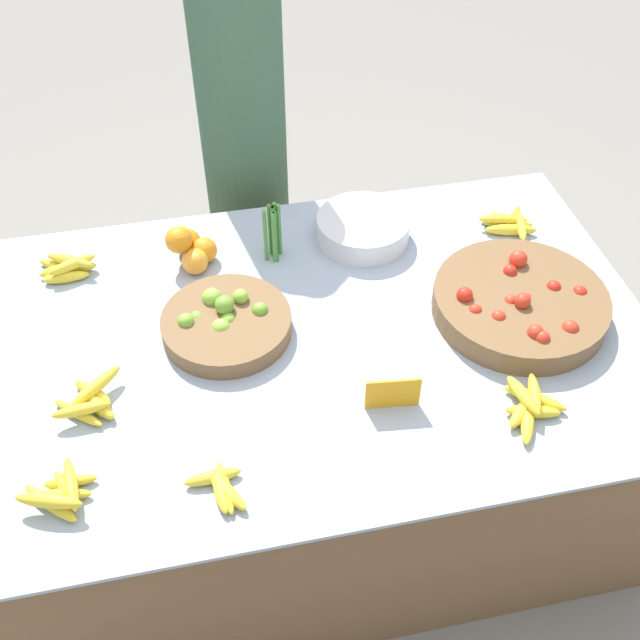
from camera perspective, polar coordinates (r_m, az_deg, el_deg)
The scene contains 15 objects.
ground_plane at distance 2.57m, azimuth 0.00°, elevation -11.86°, with size 12.00×12.00×0.00m, color gray.
market_table at distance 2.29m, azimuth 0.00°, elevation -7.07°, with size 1.81×1.19×0.70m.
lime_bowl at distance 2.03m, azimuth -7.18°, elevation -0.22°, with size 0.35×0.35×0.10m.
tomato_basket at distance 2.13m, azimuth 14.97°, elevation 1.26°, with size 0.48×0.48×0.11m.
orange_pile at distance 2.24m, azimuth -9.88°, elevation 5.53°, with size 0.15×0.17×0.13m.
metal_bowl at distance 2.31m, azimuth 3.30°, elevation 6.99°, with size 0.28×0.28×0.08m.
price_sign at distance 1.83m, azimuth 5.57°, elevation -5.60°, with size 0.14×0.02×0.10m.
veg_bundle at distance 2.21m, azimuth -3.57°, elevation 6.64°, with size 0.06×0.06×0.18m.
banana_bunch_front_center at distance 1.90m, azimuth 15.68°, elevation -6.27°, with size 0.18×0.20×0.06m.
banana_bunch_middle_left at distance 1.92m, azimuth -17.11°, elevation -5.88°, with size 0.18×0.18×0.06m.
banana_bunch_front_right at distance 2.43m, azimuth 14.24°, elevation 7.16°, with size 0.18×0.20×0.05m.
banana_bunch_back_center at distance 1.78m, azimuth -19.21°, elevation -12.38°, with size 0.17×0.17×0.06m.
banana_bunch_front_left at distance 2.31m, azimuth -18.71°, elevation 3.79°, with size 0.18×0.13×0.06m.
banana_bunch_middle_right at distance 1.72m, azimuth -7.54°, elevation -12.46°, with size 0.14×0.15×0.03m.
vendor_person at distance 2.65m, azimuth -5.73°, elevation 12.42°, with size 0.29×0.29×1.58m.
Camera 1 is at (-0.29, -1.38, 2.15)m, focal length 42.00 mm.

